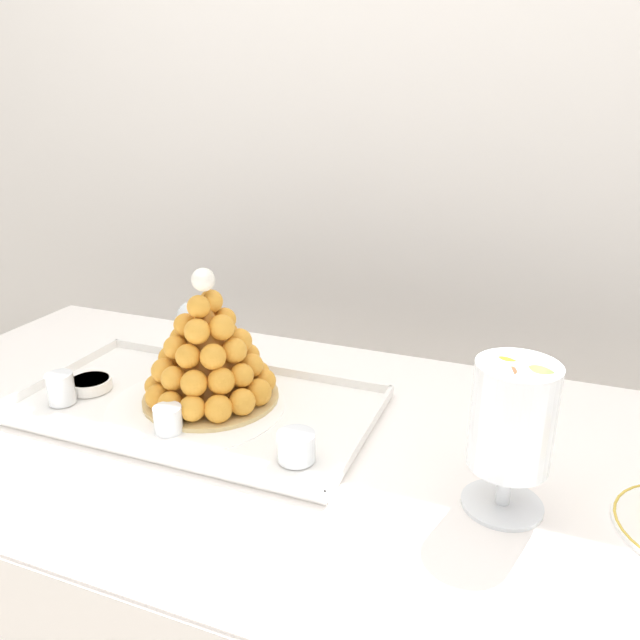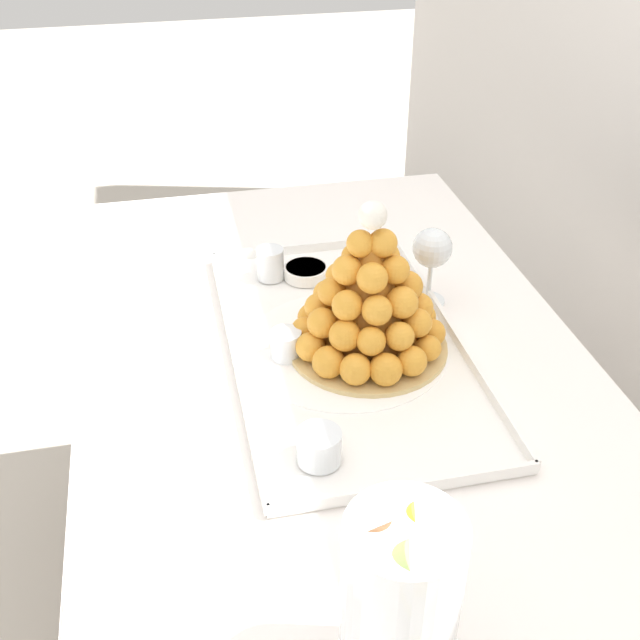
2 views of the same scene
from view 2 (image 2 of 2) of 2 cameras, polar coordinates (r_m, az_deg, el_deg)
name	(u,v)px [view 2 (image 2 of 2)]	position (r m, az deg, el deg)	size (l,w,h in m)	color
buffet_table	(363,475)	(1.20, 3.14, -11.14)	(1.71, 0.82, 0.79)	brown
serving_tray	(345,348)	(1.28, 1.85, -2.01)	(0.67, 0.37, 0.02)	white
croquembouche	(369,299)	(1.23, 3.59, 1.52)	(0.26, 0.26, 0.26)	tan
dessert_cup_left	(271,265)	(1.45, -3.61, 4.01)	(0.05, 0.05, 0.06)	silver
dessert_cup_mid_left	(286,345)	(1.25, -2.46, -1.84)	(0.05, 0.05, 0.05)	silver
dessert_cup_centre	(319,448)	(1.06, -0.07, -9.23)	(0.06, 0.06, 0.05)	silver
creme_brulee_ramekin	(307,271)	(1.46, -0.96, 3.57)	(0.08, 0.08, 0.02)	white
macaron_goblet	(401,589)	(0.78, 5.90, -18.80)	(0.12, 0.12, 0.24)	white
wine_glass	(432,251)	(1.37, 8.13, 5.00)	(0.07, 0.07, 0.14)	silver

